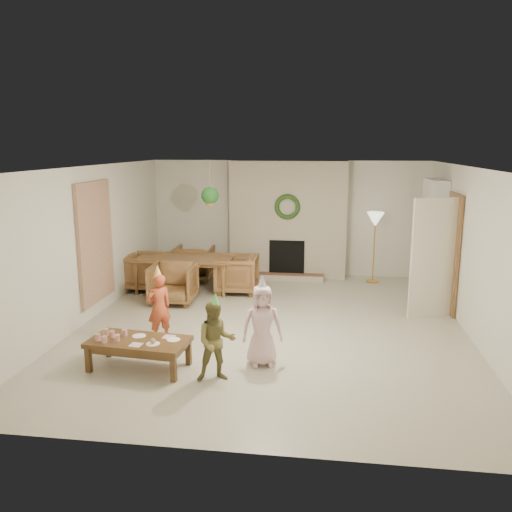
% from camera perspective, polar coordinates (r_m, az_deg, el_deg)
% --- Properties ---
extents(floor, '(7.00, 7.00, 0.00)m').
position_cam_1_polar(floor, '(8.35, 1.68, -7.69)').
color(floor, '#B7B29E').
rests_on(floor, ground).
extents(ceiling, '(7.00, 7.00, 0.00)m').
position_cam_1_polar(ceiling, '(7.87, 1.80, 9.70)').
color(ceiling, white).
rests_on(ceiling, wall_back).
extents(wall_back, '(7.00, 0.00, 7.00)m').
position_cam_1_polar(wall_back, '(11.46, 3.60, 4.16)').
color(wall_back, silver).
rests_on(wall_back, floor).
extents(wall_front, '(7.00, 0.00, 7.00)m').
position_cam_1_polar(wall_front, '(4.67, -2.87, -7.68)').
color(wall_front, silver).
rests_on(wall_front, floor).
extents(wall_left, '(0.00, 7.00, 7.00)m').
position_cam_1_polar(wall_left, '(8.84, -17.98, 1.23)').
color(wall_left, silver).
rests_on(wall_left, floor).
extents(wall_right, '(0.00, 7.00, 7.00)m').
position_cam_1_polar(wall_right, '(8.27, 22.89, 0.13)').
color(wall_right, silver).
rests_on(wall_right, floor).
extents(fireplace_mass, '(2.50, 0.40, 2.50)m').
position_cam_1_polar(fireplace_mass, '(11.26, 3.53, 4.02)').
color(fireplace_mass, '#4E1D14').
rests_on(fireplace_mass, floor).
extents(fireplace_hearth, '(1.60, 0.30, 0.12)m').
position_cam_1_polar(fireplace_hearth, '(11.15, 3.31, -2.29)').
color(fireplace_hearth, brown).
rests_on(fireplace_hearth, floor).
extents(fireplace_firebox, '(0.75, 0.12, 0.75)m').
position_cam_1_polar(fireplace_firebox, '(11.22, 3.40, -0.15)').
color(fireplace_firebox, black).
rests_on(fireplace_firebox, floor).
extents(fireplace_wreath, '(0.54, 0.10, 0.54)m').
position_cam_1_polar(fireplace_wreath, '(10.99, 3.45, 5.41)').
color(fireplace_wreath, '#1E4218').
rests_on(fireplace_wreath, fireplace_mass).
extents(floor_lamp_base, '(0.28, 0.28, 0.03)m').
position_cam_1_polar(floor_lamp_base, '(11.22, 12.65, -2.72)').
color(floor_lamp_base, gold).
rests_on(floor_lamp_base, floor).
extents(floor_lamp_post, '(0.03, 0.03, 1.33)m').
position_cam_1_polar(floor_lamp_post, '(11.07, 12.81, 0.65)').
color(floor_lamp_post, gold).
rests_on(floor_lamp_post, floor).
extents(floor_lamp_shade, '(0.35, 0.35, 0.29)m').
position_cam_1_polar(floor_lamp_shade, '(10.97, 12.96, 3.93)').
color(floor_lamp_shade, beige).
rests_on(floor_lamp_shade, floor_lamp_post).
extents(bookshelf_carcass, '(0.30, 1.00, 2.20)m').
position_cam_1_polar(bookshelf_carcass, '(10.46, 18.80, 1.94)').
color(bookshelf_carcass, white).
rests_on(bookshelf_carcass, floor).
extents(bookshelf_shelf_a, '(0.30, 0.92, 0.03)m').
position_cam_1_polar(bookshelf_shelf_a, '(10.58, 18.46, -1.52)').
color(bookshelf_shelf_a, white).
rests_on(bookshelf_shelf_a, bookshelf_carcass).
extents(bookshelf_shelf_b, '(0.30, 0.92, 0.03)m').
position_cam_1_polar(bookshelf_shelf_b, '(10.50, 18.60, 0.60)').
color(bookshelf_shelf_b, white).
rests_on(bookshelf_shelf_b, bookshelf_carcass).
extents(bookshelf_shelf_c, '(0.30, 0.92, 0.03)m').
position_cam_1_polar(bookshelf_shelf_c, '(10.43, 18.75, 2.76)').
color(bookshelf_shelf_c, white).
rests_on(bookshelf_shelf_c, bookshelf_carcass).
extents(bookshelf_shelf_d, '(0.30, 0.92, 0.03)m').
position_cam_1_polar(bookshelf_shelf_d, '(10.38, 18.90, 4.94)').
color(bookshelf_shelf_d, white).
rests_on(bookshelf_shelf_d, bookshelf_carcass).
extents(books_row_lower, '(0.20, 0.40, 0.24)m').
position_cam_1_polar(books_row_lower, '(10.40, 18.55, -0.96)').
color(books_row_lower, maroon).
rests_on(books_row_lower, bookshelf_shelf_a).
extents(books_row_mid, '(0.20, 0.44, 0.24)m').
position_cam_1_polar(books_row_mid, '(10.52, 18.50, 1.41)').
color(books_row_mid, '#275A8F').
rests_on(books_row_mid, bookshelf_shelf_b).
extents(books_row_upper, '(0.20, 0.36, 0.22)m').
position_cam_1_polar(books_row_upper, '(10.31, 18.79, 3.38)').
color(books_row_upper, '#B68227').
rests_on(books_row_upper, bookshelf_shelf_c).
extents(door_frame, '(0.05, 0.86, 2.04)m').
position_cam_1_polar(door_frame, '(9.44, 20.71, 0.27)').
color(door_frame, brown).
rests_on(door_frame, floor).
extents(door_leaf, '(0.77, 0.32, 2.00)m').
position_cam_1_polar(door_leaf, '(9.00, 18.87, -0.28)').
color(door_leaf, beige).
rests_on(door_leaf, floor).
extents(curtain_panel, '(0.06, 1.20, 2.00)m').
position_cam_1_polar(curtain_panel, '(9.00, -17.21, 1.46)').
color(curtain_panel, tan).
rests_on(curtain_panel, wall_left).
extents(dining_table, '(1.91, 1.10, 0.66)m').
position_cam_1_polar(dining_table, '(10.33, -7.85, -1.99)').
color(dining_table, brown).
rests_on(dining_table, floor).
extents(dining_chair_near, '(0.80, 0.82, 0.73)m').
position_cam_1_polar(dining_chair_near, '(9.55, -9.07, -2.99)').
color(dining_chair_near, brown).
rests_on(dining_chair_near, floor).
extents(dining_chair_far, '(0.80, 0.82, 0.73)m').
position_cam_1_polar(dining_chair_far, '(11.11, -6.82, -0.79)').
color(dining_chair_far, brown).
rests_on(dining_chair_far, floor).
extents(dining_chair_left, '(0.82, 0.80, 0.73)m').
position_cam_1_polar(dining_chair_left, '(10.56, -12.23, -1.66)').
color(dining_chair_left, brown).
rests_on(dining_chair_left, floor).
extents(dining_chair_right, '(0.82, 0.80, 0.73)m').
position_cam_1_polar(dining_chair_right, '(10.12, -2.15, -1.98)').
color(dining_chair_right, brown).
rests_on(dining_chair_right, floor).
extents(hanging_plant_cord, '(0.01, 0.01, 0.70)m').
position_cam_1_polar(hanging_plant_cord, '(9.58, -5.09, 8.00)').
color(hanging_plant_cord, tan).
rests_on(hanging_plant_cord, ceiling).
extents(hanging_plant_pot, '(0.16, 0.16, 0.12)m').
position_cam_1_polar(hanging_plant_pot, '(9.61, -5.05, 5.92)').
color(hanging_plant_pot, '#9F6833').
rests_on(hanging_plant_pot, hanging_plant_cord).
extents(hanging_plant_foliage, '(0.32, 0.32, 0.32)m').
position_cam_1_polar(hanging_plant_foliage, '(9.60, -5.06, 6.63)').
color(hanging_plant_foliage, '#1A4E1D').
rests_on(hanging_plant_foliage, hanging_plant_pot).
extents(coffee_table_top, '(1.32, 0.76, 0.06)m').
position_cam_1_polar(coffee_table_top, '(6.90, -12.74, -9.17)').
color(coffee_table_top, '#55391C').
rests_on(coffee_table_top, floor).
extents(coffee_table_apron, '(1.22, 0.65, 0.08)m').
position_cam_1_polar(coffee_table_apron, '(6.93, -12.72, -9.69)').
color(coffee_table_apron, '#55391C').
rests_on(coffee_table_apron, floor).
extents(coffee_leg_fl, '(0.07, 0.07, 0.33)m').
position_cam_1_polar(coffee_leg_fl, '(7.03, -17.90, -10.77)').
color(coffee_leg_fl, '#55391C').
rests_on(coffee_leg_fl, floor).
extents(coffee_leg_fr, '(0.07, 0.07, 0.33)m').
position_cam_1_polar(coffee_leg_fr, '(6.53, -9.05, -12.11)').
color(coffee_leg_fr, '#55391C').
rests_on(coffee_leg_fr, floor).
extents(coffee_leg_bl, '(0.07, 0.07, 0.33)m').
position_cam_1_polar(coffee_leg_bl, '(7.44, -15.82, -9.35)').
color(coffee_leg_bl, '#55391C').
rests_on(coffee_leg_bl, floor).
extents(coffee_leg_br, '(0.07, 0.07, 0.33)m').
position_cam_1_polar(coffee_leg_br, '(6.97, -7.40, -10.46)').
color(coffee_leg_br, '#55391C').
rests_on(coffee_leg_br, floor).
extents(cup_a, '(0.07, 0.07, 0.09)m').
position_cam_1_polar(cup_a, '(6.98, -16.94, -8.52)').
color(cup_a, white).
rests_on(cup_a, coffee_table_top).
extents(cup_b, '(0.07, 0.07, 0.09)m').
position_cam_1_polar(cup_b, '(7.14, -16.15, -8.01)').
color(cup_b, white).
rests_on(cup_b, coffee_table_top).
extents(cup_c, '(0.07, 0.07, 0.09)m').
position_cam_1_polar(cup_c, '(6.88, -16.29, -8.77)').
color(cup_c, white).
rests_on(cup_c, coffee_table_top).
extents(cup_d, '(0.07, 0.07, 0.09)m').
position_cam_1_polar(cup_d, '(7.04, -15.51, -8.25)').
color(cup_d, white).
rests_on(cup_d, coffee_table_top).
extents(cup_e, '(0.07, 0.07, 0.09)m').
position_cam_1_polar(cup_e, '(6.88, -14.97, -8.69)').
color(cup_e, white).
rests_on(cup_e, coffee_table_top).
extents(cup_f, '(0.07, 0.07, 0.09)m').
position_cam_1_polar(cup_f, '(7.04, -14.22, -8.17)').
color(cup_f, white).
rests_on(cup_f, coffee_table_top).
extents(plate_a, '(0.19, 0.19, 0.01)m').
position_cam_1_polar(plate_a, '(7.01, -12.70, -8.54)').
color(plate_a, white).
rests_on(plate_a, coffee_table_top).
extents(plate_b, '(0.19, 0.19, 0.01)m').
position_cam_1_polar(plate_b, '(6.71, -11.24, -9.43)').
color(plate_b, white).
rests_on(plate_b, coffee_table_top).
extents(plate_c, '(0.19, 0.19, 0.01)m').
position_cam_1_polar(plate_c, '(6.80, -9.03, -9.05)').
color(plate_c, white).
rests_on(plate_c, coffee_table_top).
extents(food_scoop, '(0.07, 0.07, 0.07)m').
position_cam_1_polar(food_scoop, '(6.69, -11.25, -9.13)').
color(food_scoop, tan).
rests_on(food_scoop, plate_b).
extents(napkin_left, '(0.16, 0.16, 0.01)m').
position_cam_1_polar(napkin_left, '(6.72, -13.04, -9.47)').
color(napkin_left, '#D9A19F').
rests_on(napkin_left, coffee_table_top).
extents(napkin_right, '(0.16, 0.16, 0.01)m').
position_cam_1_polar(napkin_right, '(6.90, -9.54, -8.74)').
color(napkin_right, '#D9A19F').
rests_on(napkin_right, coffee_table_top).
extents(child_red, '(0.43, 0.42, 1.01)m').
position_cam_1_polar(child_red, '(7.75, -10.59, -5.58)').
color(child_red, '#B94827').
rests_on(child_red, floor).
extents(party_hat_red, '(0.18, 0.18, 0.19)m').
position_cam_1_polar(party_hat_red, '(7.60, -10.75, -1.65)').
color(party_hat_red, '#F7F852').
rests_on(party_hat_red, child_red).
extents(child_plaid, '(0.57, 0.50, 1.00)m').
position_cam_1_polar(child_plaid, '(6.39, -4.41, -9.33)').
color(child_plaid, '#9A592A').
rests_on(child_plaid, floor).
extents(party_hat_plaid, '(0.13, 0.13, 0.16)m').
position_cam_1_polar(party_hat_plaid, '(6.21, -4.49, -4.74)').
color(party_hat_plaid, '#5CC554').
rests_on(party_hat_plaid, child_plaid).
extents(child_pink, '(0.59, 0.47, 1.07)m').
position_cam_1_polar(child_pink, '(6.80, 0.67, -7.61)').
color(child_pink, beige).
rests_on(child_pink, floor).
extents(party_hat_pink, '(0.15, 0.15, 0.19)m').
position_cam_1_polar(party_hat_pink, '(6.62, 0.68, -2.90)').
color(party_hat_pink, '#B6B4BC').
rests_on(party_hat_pink, child_pink).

